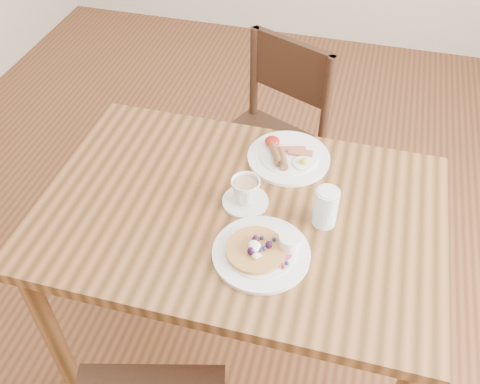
{
  "coord_description": "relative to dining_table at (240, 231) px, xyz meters",
  "views": [
    {
      "loc": [
        0.29,
        -1.06,
        1.9
      ],
      "look_at": [
        0.0,
        0.0,
        0.82
      ],
      "focal_mm": 40.0,
      "sensor_mm": 36.0,
      "label": 1
    }
  ],
  "objects": [
    {
      "name": "dining_table",
      "position": [
        0.0,
        0.0,
        0.0
      ],
      "size": [
        1.2,
        0.8,
        0.75
      ],
      "color": "brown",
      "rests_on": "ground"
    },
    {
      "name": "teacup_saucer",
      "position": [
        0.01,
        0.03,
        0.14
      ],
      "size": [
        0.14,
        0.14,
        0.09
      ],
      "color": "white",
      "rests_on": "dining_table"
    },
    {
      "name": "pancake_plate",
      "position": [
        0.1,
        -0.15,
        0.11
      ],
      "size": [
        0.27,
        0.27,
        0.06
      ],
      "color": "white",
      "rests_on": "dining_table"
    },
    {
      "name": "water_glass",
      "position": [
        0.25,
        0.01,
        0.16
      ],
      "size": [
        0.07,
        0.07,
        0.12
      ],
      "primitive_type": "cylinder",
      "color": "silver",
      "rests_on": "dining_table"
    },
    {
      "name": "ground",
      "position": [
        0.0,
        0.0,
        -0.65
      ],
      "size": [
        5.0,
        5.0,
        0.0
      ],
      "primitive_type": "plane",
      "color": "#552D18",
      "rests_on": "ground"
    },
    {
      "name": "breakfast_plate",
      "position": [
        0.09,
        0.26,
        0.11
      ],
      "size": [
        0.27,
        0.27,
        0.04
      ],
      "color": "white",
      "rests_on": "dining_table"
    },
    {
      "name": "chair_far",
      "position": [
        -0.05,
        0.67,
        -0.16
      ],
      "size": [
        0.55,
        0.55,
        0.88
      ],
      "rotation": [
        0.0,
        0.0,
        2.73
      ],
      "color": "black",
      "rests_on": "ground"
    }
  ]
}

